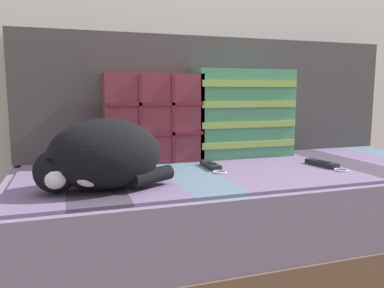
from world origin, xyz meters
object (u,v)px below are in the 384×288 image
(sleeping_cat, at_px, (100,157))
(game_remote_near, at_px, (323,164))
(couch, at_px, (244,219))
(throw_pillow_quilted, at_px, (153,118))
(game_remote_far, at_px, (211,166))
(throw_pillow_striped, at_px, (243,113))

(sleeping_cat, relative_size, game_remote_near, 2.04)
(couch, relative_size, sleeping_cat, 4.38)
(throw_pillow_quilted, height_order, sleeping_cat, throw_pillow_quilted)
(couch, bearing_deg, game_remote_far, -174.10)
(throw_pillow_striped, bearing_deg, game_remote_far, -138.41)
(throw_pillow_quilted, bearing_deg, sleeping_cat, -121.73)
(throw_pillow_striped, height_order, game_remote_far, throw_pillow_striped)
(game_remote_near, xyz_separation_m, game_remote_far, (-0.40, 0.10, -0.00))
(sleeping_cat, relative_size, game_remote_far, 2.08)
(throw_pillow_quilted, xyz_separation_m, game_remote_near, (0.57, -0.30, -0.16))
(couch, xyz_separation_m, game_remote_far, (-0.14, -0.01, 0.22))
(throw_pillow_quilted, xyz_separation_m, game_remote_far, (0.17, -0.20, -0.16))
(throw_pillow_striped, height_order, game_remote_near, throw_pillow_striped)
(throw_pillow_quilted, relative_size, game_remote_far, 2.03)
(sleeping_cat, distance_m, game_remote_far, 0.45)
(sleeping_cat, xyz_separation_m, game_remote_near, (0.81, 0.09, -0.09))
(game_remote_far, bearing_deg, game_remote_near, -14.24)
(game_remote_near, distance_m, game_remote_far, 0.42)
(throw_pillow_quilted, distance_m, game_remote_near, 0.66)
(throw_pillow_quilted, height_order, game_remote_near, throw_pillow_quilted)
(game_remote_near, relative_size, game_remote_far, 1.02)
(game_remote_near, bearing_deg, throw_pillow_striped, 121.79)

